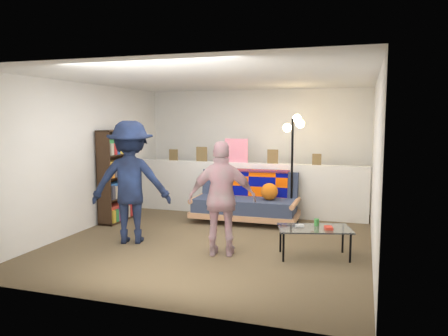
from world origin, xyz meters
name	(u,v)px	position (x,y,z in m)	size (l,w,h in m)	color
ground	(216,239)	(0.00, 0.00, 0.00)	(5.00, 5.00, 0.00)	brown
room_shell	(225,129)	(0.00, 0.47, 1.67)	(4.60, 5.05, 2.45)	silver
half_wall_ledge	(247,189)	(0.00, 1.80, 0.50)	(4.45, 0.15, 1.00)	silver
ledge_decor	(235,153)	(-0.23, 1.78, 1.18)	(2.97, 0.02, 0.45)	brown
futon_sofa	(247,201)	(0.15, 1.27, 0.37)	(1.87, 0.93, 0.80)	tan
bookshelf	(116,179)	(-2.08, 0.60, 0.76)	(0.27, 0.81, 1.63)	black
coffee_table	(315,230)	(1.52, -0.40, 0.37)	(1.05, 0.76, 0.49)	black
floor_lamp	(294,146)	(0.93, 1.47, 1.35)	(0.40, 0.35, 1.90)	black
person_left	(131,182)	(-1.15, -0.50, 0.90)	(1.16, 0.67, 1.80)	black
person_right	(222,199)	(0.33, -0.69, 0.77)	(0.90, 0.38, 1.54)	pink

